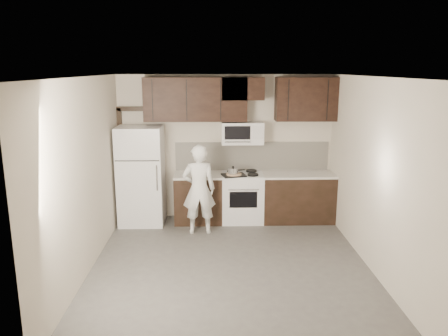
{
  "coord_description": "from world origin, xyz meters",
  "views": [
    {
      "loc": [
        -0.24,
        -5.86,
        2.82
      ],
      "look_at": [
        -0.07,
        0.9,
        1.26
      ],
      "focal_mm": 35.0,
      "sensor_mm": 36.0,
      "label": 1
    }
  ],
  "objects_px": {
    "microwave": "(242,133)",
    "refrigerator": "(141,175)",
    "person": "(199,189)",
    "stove": "(242,197)"
  },
  "relations": [
    {
      "from": "microwave",
      "to": "refrigerator",
      "type": "bearing_deg",
      "value": -174.85
    },
    {
      "from": "microwave",
      "to": "person",
      "type": "bearing_deg",
      "value": -137.92
    },
    {
      "from": "refrigerator",
      "to": "microwave",
      "type": "bearing_deg",
      "value": 5.15
    },
    {
      "from": "microwave",
      "to": "person",
      "type": "xyz_separation_m",
      "value": [
        -0.79,
        -0.71,
        -0.87
      ]
    },
    {
      "from": "microwave",
      "to": "refrigerator",
      "type": "relative_size",
      "value": 0.42
    },
    {
      "from": "refrigerator",
      "to": "person",
      "type": "xyz_separation_m",
      "value": [
        1.06,
        -0.54,
        -0.12
      ]
    },
    {
      "from": "refrigerator",
      "to": "person",
      "type": "bearing_deg",
      "value": -27.04
    },
    {
      "from": "microwave",
      "to": "refrigerator",
      "type": "distance_m",
      "value": 2.0
    },
    {
      "from": "stove",
      "to": "refrigerator",
      "type": "xyz_separation_m",
      "value": [
        -1.85,
        -0.05,
        0.44
      ]
    },
    {
      "from": "stove",
      "to": "person",
      "type": "height_order",
      "value": "person"
    }
  ]
}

